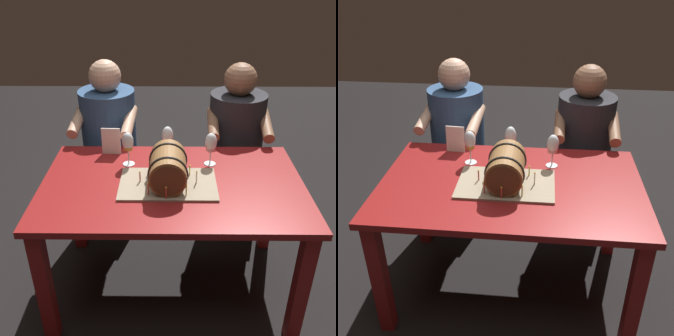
% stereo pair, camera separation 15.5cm
% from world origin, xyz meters
% --- Properties ---
extents(ground_plane, '(8.00, 8.00, 0.00)m').
position_xyz_m(ground_plane, '(0.00, 0.00, 0.00)').
color(ground_plane, black).
extents(dining_table, '(1.37, 0.85, 0.73)m').
position_xyz_m(dining_table, '(0.00, 0.00, 0.62)').
color(dining_table, maroon).
rests_on(dining_table, ground).
extents(barrel_cake, '(0.50, 0.32, 0.21)m').
position_xyz_m(barrel_cake, '(-0.02, -0.03, 0.82)').
color(barrel_cake, gray).
rests_on(barrel_cake, dining_table).
extents(wine_glass_rose, '(0.07, 0.07, 0.19)m').
position_xyz_m(wine_glass_rose, '(0.21, 0.20, 0.85)').
color(wine_glass_rose, white).
rests_on(wine_glass_rose, dining_table).
extents(wine_glass_amber, '(0.07, 0.07, 0.20)m').
position_xyz_m(wine_glass_amber, '(-0.25, 0.20, 0.86)').
color(wine_glass_amber, white).
rests_on(wine_glass_amber, dining_table).
extents(wine_glass_white, '(0.07, 0.07, 0.19)m').
position_xyz_m(wine_glass_white, '(-0.03, 0.30, 0.85)').
color(wine_glass_white, white).
rests_on(wine_glass_white, dining_table).
extents(menu_card, '(0.11, 0.02, 0.16)m').
position_xyz_m(menu_card, '(-0.36, 0.33, 0.81)').
color(menu_card, silver).
rests_on(menu_card, dining_table).
extents(person_seated_left, '(0.42, 0.50, 1.19)m').
position_xyz_m(person_seated_left, '(-0.43, 0.70, 0.57)').
color(person_seated_left, '#1B2D46').
rests_on(person_seated_left, ground).
extents(person_seated_right, '(0.42, 0.49, 1.18)m').
position_xyz_m(person_seated_right, '(0.43, 0.70, 0.56)').
color(person_seated_right, black).
rests_on(person_seated_right, ground).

